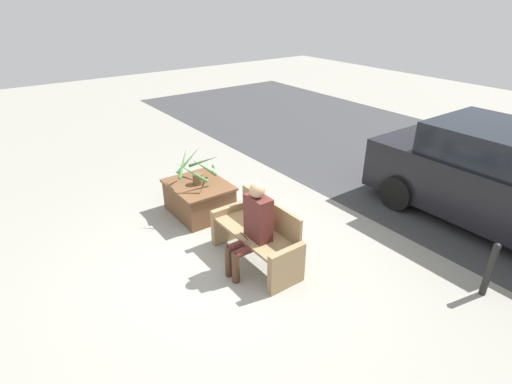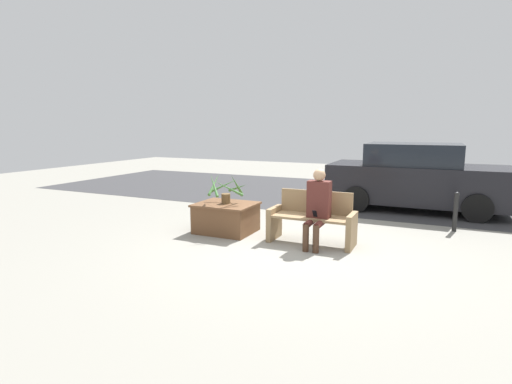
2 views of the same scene
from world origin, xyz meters
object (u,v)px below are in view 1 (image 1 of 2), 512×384
object	(u,v)px
person_seated	(253,224)
bollard_post	(490,268)
parked_car	(502,180)
bench	(258,235)
planter_box	(199,197)
potted_plant	(198,170)

from	to	relation	value
person_seated	bollard_post	world-z (taller)	person_seated
parked_car	person_seated	bearing A→B (deg)	-108.30
bench	parked_car	world-z (taller)	parked_car
planter_box	bollard_post	distance (m)	4.42
bench	person_seated	xyz separation A→B (m)	(0.14, -0.18, 0.31)
planter_box	parked_car	world-z (taller)	parked_car
bollard_post	person_seated	bearing A→B (deg)	-136.09
person_seated	parked_car	bearing A→B (deg)	71.70
bench	bollard_post	bearing A→B (deg)	39.63
person_seated	parked_car	world-z (taller)	parked_car
potted_plant	bench	bearing A→B (deg)	-0.39
potted_plant	parked_car	bearing A→B (deg)	50.03
planter_box	parked_car	distance (m)	4.94
person_seated	planter_box	size ratio (longest dim) A/B	1.19
planter_box	parked_car	bearing A→B (deg)	50.14
person_seated	potted_plant	xyz separation A→B (m)	(-1.85, 0.19, 0.09)
bench	potted_plant	xyz separation A→B (m)	(-1.71, 0.01, 0.40)
bollard_post	parked_car	bearing A→B (deg)	113.94
potted_plant	bollard_post	bearing A→B (deg)	25.18
bench	potted_plant	bearing A→B (deg)	179.61
bollard_post	potted_plant	bearing A→B (deg)	-154.82
parked_car	bollard_post	size ratio (longest dim) A/B	5.28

